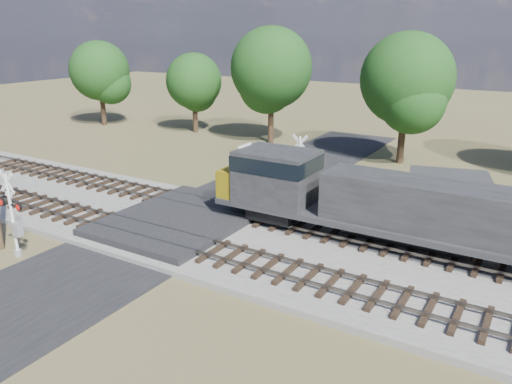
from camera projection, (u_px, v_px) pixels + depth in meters
The scene contains 10 objects.
ground at pixel (176, 229), 27.43m from camera, with size 160.00×160.00×0.00m, color #4C502A.
ballast_bed at pixel (352, 265), 22.88m from camera, with size 140.00×10.00×0.30m, color gray.
road at pixel (176, 228), 27.42m from camera, with size 7.00×60.00×0.08m, color black.
crossing_panel at pixel (181, 221), 27.74m from camera, with size 7.00×9.00×0.62m, color #262628.
track_near at pixel (199, 247), 24.14m from camera, with size 140.00×2.60×0.33m.
track_far at pixel (253, 216), 28.21m from camera, with size 140.00×2.60×0.33m.
crossing_signal_near at pixel (14, 222), 23.58m from camera, with size 1.71×0.37×4.25m.
crossing_signal_far at pixel (298, 174), 31.42m from camera, with size 1.74×0.38×4.33m.
equipment_shed at pixel (448, 202), 27.27m from camera, with size 5.09×5.09×2.86m.
treeline at pixel (500, 79), 36.59m from camera, with size 77.44×9.37×11.82m.
Camera 1 is at (16.92, -19.52, 10.41)m, focal length 35.00 mm.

